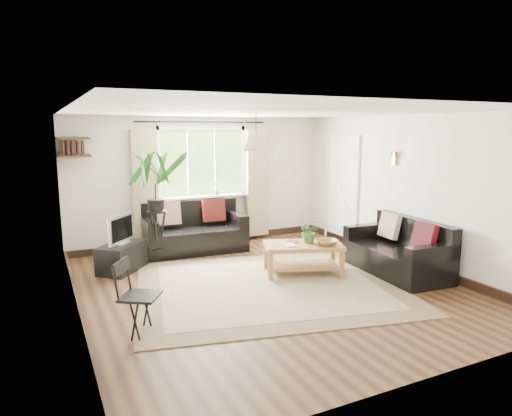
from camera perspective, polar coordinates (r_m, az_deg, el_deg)
name	(u,v)px	position (r m, az deg, el deg)	size (l,w,h in m)	color
floor	(268,286)	(6.50, 1.56, -9.71)	(5.50, 5.50, 0.00)	black
ceiling	(269,112)	(6.13, 1.67, 11.95)	(5.50, 5.50, 0.00)	white
wall_back	(202,181)	(8.71, -6.77, 3.36)	(5.00, 0.02, 2.40)	silver
wall_front	(422,249)	(4.02, 20.08, -4.84)	(5.00, 0.02, 2.40)	silver
wall_left	(72,217)	(5.53, -22.06, -1.05)	(0.02, 5.50, 2.40)	silver
wall_right	(408,191)	(7.67, 18.44, 2.04)	(0.02, 5.50, 2.40)	silver
rug	(269,286)	(6.46, 1.60, -9.73)	(3.56, 3.06, 0.02)	beige
window	(202,163)	(8.64, -6.73, 5.64)	(2.50, 0.16, 2.16)	white
door	(342,191)	(8.96, 10.66, 2.15)	(0.06, 0.96, 2.06)	silver
corner_shelf	(73,147)	(7.96, -21.87, 7.10)	(0.50, 0.50, 0.34)	black
pendant_lamp	(256,138)	(6.48, 0.00, 8.74)	(0.36, 0.36, 0.54)	beige
wall_sconce	(393,156)	(7.79, 16.74, 6.24)	(0.12, 0.12, 0.28)	beige
sofa_back	(194,228)	(8.26, -7.70, -2.51)	(1.78, 0.89, 0.84)	black
sofa_right	(396,248)	(7.26, 17.15, -4.79)	(0.84, 1.68, 0.79)	black
coffee_table	(303,259)	(6.98, 5.88, -6.34)	(1.16, 0.63, 0.47)	#915E2F
table_plant	(310,231)	(6.94, 6.71, -2.91)	(0.32, 0.28, 0.35)	#366A2A
bowl	(327,242)	(6.88, 8.85, -4.25)	(0.33, 0.33, 0.08)	olive
book_a	(285,245)	(6.76, 3.63, -4.68)	(0.16, 0.22, 0.02)	silver
book_b	(287,241)	(6.99, 3.85, -4.18)	(0.15, 0.21, 0.02)	brown
tv_stand	(122,257)	(7.40, -16.39, -5.93)	(0.80, 0.45, 0.43)	black
tv	(121,229)	(7.29, -16.56, -2.52)	(0.61, 0.20, 0.47)	#A5A5AA
palm_stand	(156,207)	(7.65, -12.38, 0.16)	(0.71, 0.71, 1.83)	black
folding_chair	(140,298)	(5.10, -14.28, -10.80)	(0.42, 0.42, 0.81)	black
sill_plant	(217,188)	(8.70, -4.93, 2.49)	(0.14, 0.10, 0.27)	#2D6023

